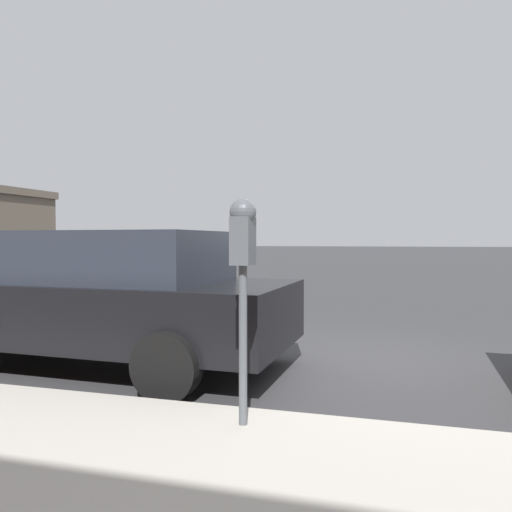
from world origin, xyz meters
TOP-DOWN VIEW (x-y plane):
  - ground_plane at (0.00, 0.00)m, footprint 220.00×220.00m
  - parking_meter at (-2.55, 0.60)m, footprint 0.21×0.19m
  - car_black at (-0.89, 2.87)m, footprint 2.17×4.60m

SIDE VIEW (x-z plane):
  - ground_plane at x=0.00m, z-range 0.00..0.00m
  - car_black at x=-0.89m, z-range 0.04..1.59m
  - parking_meter at x=-2.55m, z-range 0.57..2.18m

